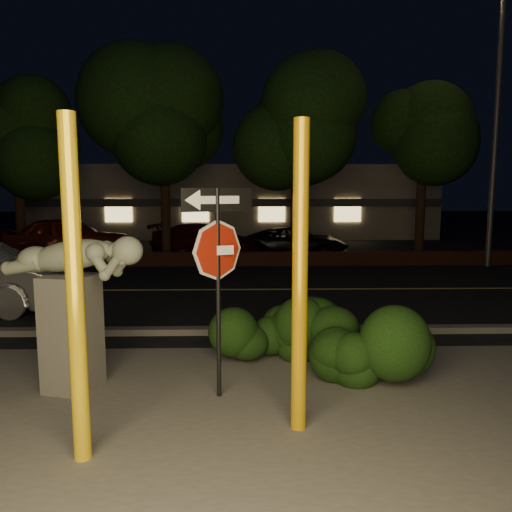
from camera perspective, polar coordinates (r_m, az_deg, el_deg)
The scene contains 23 objects.
ground at distance 16.49m, azimuth -3.23°, elevation -1.82°, with size 90.00×90.00×0.00m, color black.
patio at distance 5.93m, azimuth -6.80°, elevation -19.53°, with size 14.00×6.00×0.02m, color #4C4944.
road at distance 13.54m, azimuth -3.64°, elevation -3.89°, with size 80.00×8.00×0.01m, color black.
lane_marking at distance 13.53m, azimuth -3.64°, elevation -3.84°, with size 80.00×0.12×0.01m, color #C2B64D.
curb at distance 9.54m, azimuth -4.60°, elevation -8.51°, with size 80.00×0.25×0.12m, color #4C4944.
brick_wall at distance 17.73m, azimuth -3.11°, elevation -0.33°, with size 40.00×0.35×0.50m, color #482217.
parking_lot at distance 23.41m, azimuth -2.69°, elevation 1.02°, with size 40.00×12.00×0.01m, color black.
building at distance 31.25m, azimuth -2.39°, elevation 6.36°, with size 22.00×10.20×4.00m.
tree_far_a at distance 21.22m, azimuth -25.92°, elevation 14.03°, with size 4.60×4.60×7.43m.
tree_far_b at distance 19.97m, azimuth -10.59°, elevation 17.17°, with size 5.20×5.20×8.41m.
tree_far_c at distance 19.38m, azimuth 4.63°, elevation 16.39°, with size 4.80×4.80×7.84m.
tree_far_d at distance 20.93m, azimuth 18.69°, elevation 14.70°, with size 4.40×4.40×7.42m.
yellow_pole_left at distance 5.13m, azimuth -19.97°, elevation -4.07°, with size 0.17×0.17×3.43m, color yellow.
yellow_pole_right at distance 5.48m, azimuth 5.04°, elevation -2.74°, with size 0.17×0.17×3.46m, color #D5990C.
signpost at distance 6.32m, azimuth -4.39°, elevation 0.59°, with size 0.87×0.36×2.73m.
sculpture at distance 7.06m, azimuth -20.25°, elevation -4.30°, with size 1.98×0.98×2.12m.
hedge_center at distance 8.17m, azimuth 2.20°, elevation -7.66°, with size 2.14×1.00×1.11m, color black.
hedge_right at distance 8.04m, azimuth 8.41°, elevation -7.88°, with size 1.75×0.94×1.14m, color black.
hedge_far_right at distance 7.23m, azimuth 12.88°, elevation -9.87°, with size 1.62×1.01×1.12m, color black.
streetlight at distance 19.47m, azimuth 25.26°, elevation 16.02°, with size 1.42×0.65×9.72m.
parked_car_red at distance 20.98m, azimuth -20.52°, elevation 2.02°, with size 1.95×4.84×1.65m, color maroon.
parked_car_darkred at distance 20.50m, azimuth -5.72°, elevation 1.87°, with size 1.84×4.51×1.31m, color #460B11.
parked_car_dark at distance 20.39m, azimuth 4.59°, elevation 1.65°, with size 1.94×4.22×1.17m, color black.
Camera 1 is at (0.53, -6.25, 2.72)m, focal length 35.00 mm.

